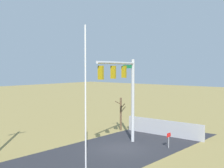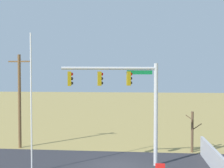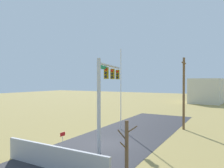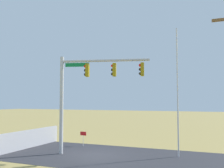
% 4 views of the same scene
% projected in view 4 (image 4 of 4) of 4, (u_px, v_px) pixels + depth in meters
% --- Properties ---
extents(ground_plane, '(160.00, 160.00, 0.00)m').
position_uv_depth(ground_plane, '(96.00, 155.00, 18.30)').
color(ground_plane, '#9E894C').
extents(road_surface, '(28.00, 8.00, 0.01)m').
position_uv_depth(road_surface, '(151.00, 160.00, 16.78)').
color(road_surface, '#2D2D33').
rests_on(road_surface, ground_plane).
extents(sidewalk_corner, '(6.00, 6.00, 0.01)m').
position_uv_depth(sidewalk_corner, '(49.00, 153.00, 19.09)').
color(sidewalk_corner, '#B7B5AD').
rests_on(sidewalk_corner, ground_plane).
extents(retaining_fence, '(0.20, 8.07, 1.47)m').
position_uv_depth(retaining_fence, '(28.00, 139.00, 21.00)').
color(retaining_fence, '#A8A8AD').
rests_on(retaining_fence, ground_plane).
extents(signal_mast, '(6.44, 1.83, 7.16)m').
position_uv_depth(signal_mast, '(86.00, 84.00, 18.77)').
color(signal_mast, '#B2B5BA').
rests_on(signal_mast, ground_plane).
extents(flagpole, '(0.10, 0.10, 9.07)m').
position_uv_depth(flagpole, '(178.00, 91.00, 18.03)').
color(flagpole, silver).
rests_on(flagpole, ground_plane).
extents(open_sign, '(0.56, 0.04, 1.22)m').
position_uv_depth(open_sign, '(83.00, 135.00, 22.03)').
color(open_sign, silver).
rests_on(open_sign, ground_plane).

